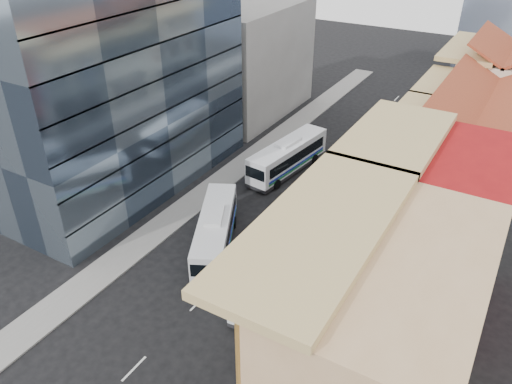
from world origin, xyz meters
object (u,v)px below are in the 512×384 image
Objects in this scene: bus_left_far at (288,156)px; bus_right at (273,269)px; bus_left_near at (215,231)px; office_tower at (107,34)px; shophouse_tan at (381,348)px.

bus_left_far reaches higher than bus_right.
bus_left_far reaches higher than bus_left_near.
office_tower is 20.22m from bus_left_near.
shophouse_tan is 1.22× the size of bus_left_far.
office_tower reaches higher than bus_left_far.
office_tower is 2.73× the size of bus_left_near.
office_tower reaches higher than bus_left_near.
shophouse_tan reaches higher than bus_left_far.
office_tower reaches higher than shophouse_tan.
office_tower reaches higher than bus_right.
bus_left_near is 0.96× the size of bus_left_far.
office_tower is at bearing -135.41° from bus_left_far.
bus_left_far is at bearing 37.23° from office_tower.
office_tower is at bearing 133.86° from bus_left_near.
office_tower is 2.83× the size of bus_right.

